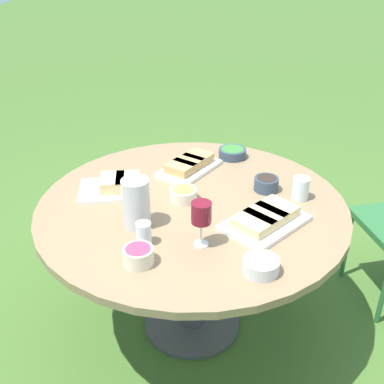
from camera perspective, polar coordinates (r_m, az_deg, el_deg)
The scene contains 14 objects.
ground_plane at distance 2.62m, azimuth 0.00°, elevation -15.27°, with size 40.00×40.00×0.00m, color #446B2B.
dining_table at distance 2.22m, azimuth 0.00°, elevation -3.42°, with size 1.40×1.40×0.73m.
water_pitcher at distance 1.98m, azimuth -6.62°, elevation -1.31°, with size 0.12×0.11×0.21m.
wine_glass at distance 1.82m, azimuth 1.12°, elevation -2.64°, with size 0.08×0.08×0.19m.
platter_bread_main at distance 2.28m, azimuth -8.86°, elevation 0.73°, with size 0.27×0.35×0.08m.
platter_charcuterie at distance 2.03m, azimuth 8.69°, elevation -3.17°, with size 0.42×0.41×0.06m.
platter_sandwich_side at distance 2.45m, azimuth -0.34°, elevation 3.20°, with size 0.38×0.34×0.06m.
bowl_fries at distance 2.18m, azimuth -1.03°, elevation -0.23°, with size 0.12×0.12×0.06m.
bowl_salad at distance 2.60m, azimuth 4.81°, elevation 4.69°, with size 0.15×0.15×0.05m.
bowl_olives at distance 2.29m, azimuth 8.80°, elevation 1.05°, with size 0.11×0.11×0.07m.
bowl_dip_red at distance 1.80m, azimuth -6.37°, elevation -7.42°, with size 0.12×0.12×0.07m.
bowl_dip_cream at distance 1.77m, azimuth 8.17°, elevation -8.54°, with size 0.13×0.13×0.06m.
cup_water_near at distance 2.24m, azimuth 12.74°, elevation 0.42°, with size 0.08×0.08×0.10m.
cup_water_far at distance 1.89m, azimuth -5.74°, elevation -4.93°, with size 0.06×0.06×0.10m.
Camera 1 is at (-1.86, -0.15, 1.83)m, focal length 45.00 mm.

